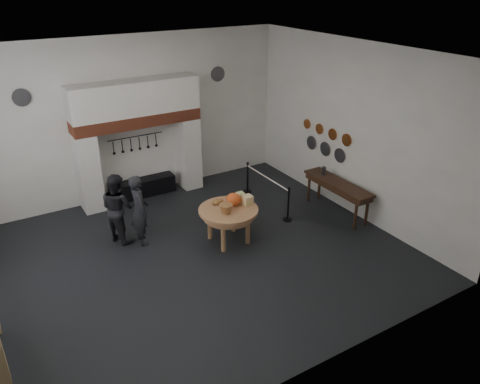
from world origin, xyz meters
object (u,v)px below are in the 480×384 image
visitor_far (118,208)px  side_table (338,183)px  work_table (228,210)px  iron_range (143,187)px  barrier_post_far (248,178)px  visitor_near (139,210)px  barrier_post_near (288,205)px

visitor_far → side_table: size_ratio=0.78×
work_table → visitor_far: (-2.22, 1.44, 0.02)m
iron_range → barrier_post_far: (2.73, -1.41, 0.20)m
visitor_near → iron_range: bearing=-18.3°
barrier_post_near → barrier_post_far: (0.00, 2.00, 0.00)m
iron_range → barrier_post_near: (2.73, -3.41, 0.20)m
iron_range → work_table: (0.88, -3.50, 0.59)m
work_table → barrier_post_far: 2.82m
barrier_post_far → visitor_near: bearing=-164.0°
visitor_near → visitor_far: 0.57m
visitor_far → barrier_post_near: visitor_far is taller
iron_range → side_table: bearing=-42.3°
work_table → side_table: 3.23m
work_table → side_table: side_table is taller
work_table → barrier_post_near: barrier_post_near is taller
iron_range → visitor_far: bearing=-123.1°
work_table → barrier_post_near: bearing=2.9°
barrier_post_far → barrier_post_near: bearing=-90.0°
visitor_near → visitor_far: (-0.40, 0.40, -0.02)m
barrier_post_far → work_table: bearing=-131.4°
side_table → visitor_near: bearing=165.9°
iron_range → side_table: side_table is taller
iron_range → visitor_near: visitor_near is taller
side_table → visitor_far: bearing=163.0°
side_table → barrier_post_near: bearing=166.9°
iron_range → visitor_near: 2.71m
work_table → barrier_post_near: size_ratio=1.58×
iron_range → side_table: (4.10, -3.73, 0.62)m
work_table → barrier_post_far: bearing=48.6°
work_table → visitor_far: visitor_far is taller
visitor_far → barrier_post_far: size_ratio=1.91×
iron_range → barrier_post_far: size_ratio=2.11×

